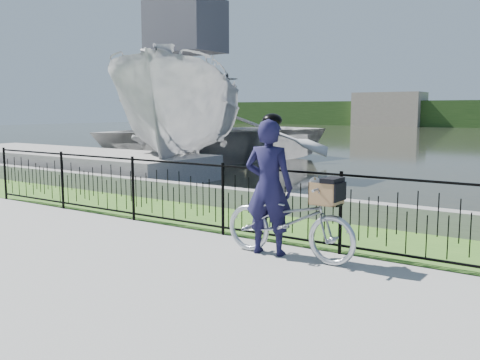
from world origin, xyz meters
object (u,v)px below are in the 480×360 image
Objects in this scene: dock at (66,162)px; bicycle_rig at (290,220)px; cyclist at (269,186)px; boat_near at (186,112)px; boat_far at (209,136)px.

dock is 5.18× the size of bicycle_rig.
cyclist reaches higher than bicycle_rig.
cyclist is 10.12m from boat_near.
boat_near is (2.86, 2.47, 1.54)m from dock.
boat_near is at bearing 40.88° from dock.
boat_far is (-9.32, 10.22, 0.46)m from bicycle_rig.
bicycle_rig is 1.00× the size of cyclist.
boat_far is (-8.98, 10.21, 0.03)m from cyclist.
boat_near is (-7.33, 6.92, 0.94)m from cyclist.
dock is 5.19× the size of cyclist.
bicycle_rig is 0.20× the size of boat_near.
bicycle_rig is 0.17× the size of boat_far.
boat_far reaches higher than dock.
bicycle_rig is 13.84m from boat_far.
dock is at bearing -101.78° from boat_far.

